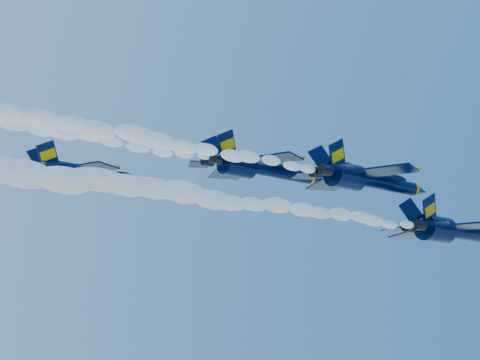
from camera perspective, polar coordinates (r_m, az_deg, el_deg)
jet_lead at (r=81.50m, az=17.90°, el=-4.15°), size 19.11×15.68×7.10m
smoke_trail_jet_lead at (r=56.89m, az=-1.93°, el=-1.64°), size 51.85×2.44×2.19m
jet_second at (r=74.11m, az=10.89°, el=0.04°), size 18.07×14.82×6.72m
smoke_trail_jet_second at (r=54.18m, az=-13.44°, el=4.53°), size 51.85×2.30×2.07m
jet_third at (r=77.70m, az=1.88°, el=1.02°), size 18.14×14.88×6.74m
jet_fourth at (r=78.61m, az=-12.74°, el=0.34°), size 16.84×13.81×6.26m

